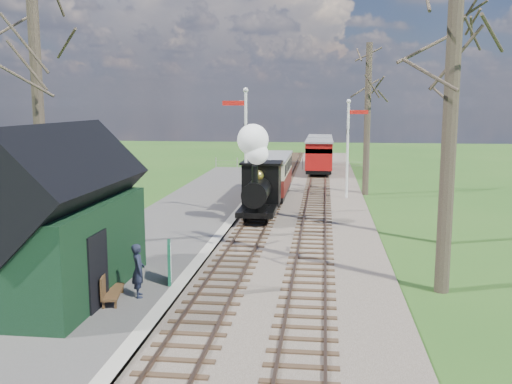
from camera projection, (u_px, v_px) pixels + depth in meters
ground at (173, 374)px, 11.70m from camera, size 140.00×140.00×0.00m
distant_hills at (310, 265)px, 77.19m from camera, size 114.40×48.00×22.02m
ballast_bed at (294, 198)px, 33.12m from camera, size 8.00×60.00×0.10m
track_near at (272, 197)px, 33.26m from camera, size 1.60×60.00×0.15m
track_far at (317, 197)px, 32.95m from camera, size 1.60×60.00×0.15m
platform at (179, 223)px, 25.83m from camera, size 5.00×44.00×0.20m
coping_strip at (229, 225)px, 25.55m from camera, size 0.40×44.00×0.21m
station_shed at (58, 221)px, 15.77m from camera, size 3.25×6.30×4.78m
semaphore_near at (244, 143)px, 26.92m from camera, size 1.22×0.24×6.22m
semaphore_far at (349, 141)px, 32.24m from camera, size 1.22×0.24×5.72m
bare_trees at (279, 111)px, 20.64m from camera, size 15.51×22.39×12.00m
fence_line at (291, 164)px, 46.89m from camera, size 12.60×0.08×1.00m
locomotive at (259, 179)px, 26.41m from camera, size 1.77×4.12×4.42m
coach at (271, 174)px, 32.44m from camera, size 2.06×7.06×2.17m
red_carriage_a at (319, 156)px, 43.49m from camera, size 2.07×5.11×2.17m
red_carriage_b at (320, 150)px, 48.89m from camera, size 2.07×5.11×2.17m
sign_board at (169, 262)px, 16.96m from camera, size 0.31×0.83×1.23m
bench at (109, 287)px, 15.41m from camera, size 0.70×1.49×0.82m
person at (138, 270)px, 15.69m from camera, size 0.54×0.64×1.50m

